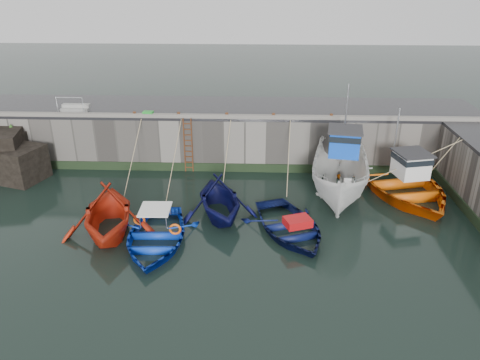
{
  "coord_description": "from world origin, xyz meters",
  "views": [
    {
      "loc": [
        1.9,
        -14.93,
        10.77
      ],
      "look_at": [
        1.09,
        6.15,
        1.2
      ],
      "focal_mm": 35.0,
      "sensor_mm": 36.0,
      "label": 1
    }
  ],
  "objects_px": {
    "boat_near_blacktrim": "(219,215)",
    "bollard_c": "(227,115)",
    "boat_near_white": "(110,232)",
    "boat_near_navy": "(289,232)",
    "boat_far_white": "(341,175)",
    "boat_far_orange": "(402,184)",
    "ladder": "(188,146)",
    "bollard_d": "(273,116)",
    "fish_crate": "(148,114)",
    "bollard_a": "(135,114)",
    "bollard_b": "(179,115)",
    "boat_near_blue": "(155,243)",
    "bollard_e": "(331,116)"
  },
  "relations": [
    {
      "from": "boat_near_white",
      "to": "bollard_a",
      "type": "relative_size",
      "value": 17.85
    },
    {
      "from": "ladder",
      "to": "bollard_a",
      "type": "bearing_deg",
      "value": 173.62
    },
    {
      "from": "boat_far_white",
      "to": "bollard_e",
      "type": "relative_size",
      "value": 28.4
    },
    {
      "from": "bollard_a",
      "to": "bollard_c",
      "type": "relative_size",
      "value": 1.0
    },
    {
      "from": "ladder",
      "to": "boat_near_blue",
      "type": "xyz_separation_m",
      "value": [
        -0.4,
        -7.79,
        -1.59
      ]
    },
    {
      "from": "boat_far_orange",
      "to": "bollard_c",
      "type": "bearing_deg",
      "value": 150.73
    },
    {
      "from": "boat_far_orange",
      "to": "bollard_d",
      "type": "xyz_separation_m",
      "value": [
        -6.71,
        2.7,
        2.8
      ]
    },
    {
      "from": "boat_near_navy",
      "to": "bollard_c",
      "type": "relative_size",
      "value": 18.2
    },
    {
      "from": "bollard_e",
      "to": "boat_far_orange",
      "type": "bearing_deg",
      "value": -37.57
    },
    {
      "from": "boat_near_navy",
      "to": "boat_far_white",
      "type": "xyz_separation_m",
      "value": [
        2.77,
        3.63,
        1.23
      ]
    },
    {
      "from": "boat_near_navy",
      "to": "boat_far_orange",
      "type": "xyz_separation_m",
      "value": [
        6.09,
        4.28,
        0.5
      ]
    },
    {
      "from": "boat_far_orange",
      "to": "boat_near_navy",
      "type": "bearing_deg",
      "value": -158.02
    },
    {
      "from": "boat_near_navy",
      "to": "bollard_c",
      "type": "bearing_deg",
      "value": 94.35
    },
    {
      "from": "bollard_c",
      "to": "bollard_d",
      "type": "relative_size",
      "value": 1.0
    },
    {
      "from": "bollard_a",
      "to": "ladder",
      "type": "bearing_deg",
      "value": -6.38
    },
    {
      "from": "ladder",
      "to": "bollard_b",
      "type": "distance_m",
      "value": 1.81
    },
    {
      "from": "ladder",
      "to": "boat_near_navy",
      "type": "relative_size",
      "value": 0.63
    },
    {
      "from": "ladder",
      "to": "bollard_d",
      "type": "height_order",
      "value": "bollard_d"
    },
    {
      "from": "bollard_b",
      "to": "bollard_d",
      "type": "relative_size",
      "value": 1.0
    },
    {
      "from": "bollard_d",
      "to": "boat_near_navy",
      "type": "bearing_deg",
      "value": -84.98
    },
    {
      "from": "boat_far_white",
      "to": "boat_near_blacktrim",
      "type": "bearing_deg",
      "value": -150.18
    },
    {
      "from": "bollard_d",
      "to": "boat_near_white",
      "type": "bearing_deg",
      "value": -135.14
    },
    {
      "from": "ladder",
      "to": "boat_near_blacktrim",
      "type": "relative_size",
      "value": 0.72
    },
    {
      "from": "boat_near_white",
      "to": "boat_near_blacktrim",
      "type": "relative_size",
      "value": 1.12
    },
    {
      "from": "fish_crate",
      "to": "bollard_a",
      "type": "height_order",
      "value": "fish_crate"
    },
    {
      "from": "ladder",
      "to": "fish_crate",
      "type": "bearing_deg",
      "value": 170.23
    },
    {
      "from": "bollard_a",
      "to": "bollard_c",
      "type": "bearing_deg",
      "value": 0.0
    },
    {
      "from": "bollard_d",
      "to": "bollard_b",
      "type": "bearing_deg",
      "value": 180.0
    },
    {
      "from": "bollard_d",
      "to": "boat_near_blacktrim",
      "type": "bearing_deg",
      "value": -115.28
    },
    {
      "from": "boat_near_blacktrim",
      "to": "bollard_c",
      "type": "distance_m",
      "value": 6.49
    },
    {
      "from": "boat_near_white",
      "to": "bollard_a",
      "type": "xyz_separation_m",
      "value": [
        -0.4,
        7.36,
        3.3
      ]
    },
    {
      "from": "ladder",
      "to": "boat_near_white",
      "type": "relative_size",
      "value": 0.64
    },
    {
      "from": "bollard_e",
      "to": "boat_near_blacktrim",
      "type": "bearing_deg",
      "value": -136.26
    },
    {
      "from": "bollard_d",
      "to": "bollard_e",
      "type": "bearing_deg",
      "value": 0.0
    },
    {
      "from": "ladder",
      "to": "fish_crate",
      "type": "xyz_separation_m",
      "value": [
        -2.24,
        0.39,
        1.72
      ]
    },
    {
      "from": "boat_near_navy",
      "to": "boat_far_white",
      "type": "relative_size",
      "value": 0.64
    },
    {
      "from": "boat_near_white",
      "to": "boat_far_orange",
      "type": "height_order",
      "value": "boat_far_orange"
    },
    {
      "from": "boat_near_blacktrim",
      "to": "bollard_d",
      "type": "height_order",
      "value": "bollard_d"
    },
    {
      "from": "fish_crate",
      "to": "boat_far_orange",
      "type": "bearing_deg",
      "value": -6.79
    },
    {
      "from": "boat_far_orange",
      "to": "bollard_d",
      "type": "bearing_deg",
      "value": 144.98
    },
    {
      "from": "boat_near_navy",
      "to": "bollard_c",
      "type": "height_order",
      "value": "bollard_c"
    },
    {
      "from": "boat_near_blacktrim",
      "to": "boat_far_orange",
      "type": "height_order",
      "value": "boat_far_orange"
    },
    {
      "from": "ladder",
      "to": "boat_near_blacktrim",
      "type": "distance_m",
      "value": 5.9
    },
    {
      "from": "boat_near_blacktrim",
      "to": "bollard_c",
      "type": "relative_size",
      "value": 15.98
    },
    {
      "from": "bollard_c",
      "to": "bollard_a",
      "type": "bearing_deg",
      "value": 180.0
    },
    {
      "from": "boat_near_white",
      "to": "fish_crate",
      "type": "bearing_deg",
      "value": 75.23
    },
    {
      "from": "boat_near_white",
      "to": "boat_near_blacktrim",
      "type": "distance_m",
      "value": 5.08
    },
    {
      "from": "boat_near_white",
      "to": "bollard_c",
      "type": "relative_size",
      "value": 17.85
    },
    {
      "from": "bollard_e",
      "to": "boat_far_white",
      "type": "bearing_deg",
      "value": -86.9
    },
    {
      "from": "ladder",
      "to": "boat_near_navy",
      "type": "bearing_deg",
      "value": -50.83
    }
  ]
}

